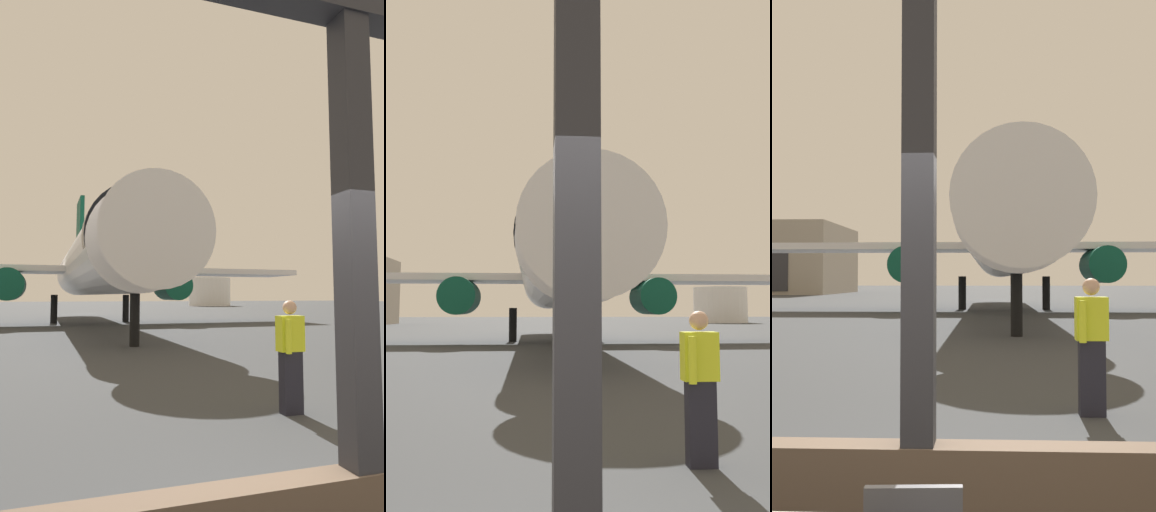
# 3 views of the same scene
# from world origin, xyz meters

# --- Properties ---
(ground_plane) EXTENTS (220.00, 220.00, 0.00)m
(ground_plane) POSITION_xyz_m (0.00, 40.00, 0.00)
(ground_plane) COLOR #383A3D
(window_frame) EXTENTS (7.23, 0.24, 3.97)m
(window_frame) POSITION_xyz_m (0.00, 0.00, 1.37)
(window_frame) COLOR brown
(window_frame) RESTS_ON ground
(airplane) EXTENTS (28.41, 31.95, 10.68)m
(airplane) POSITION_xyz_m (1.24, 26.04, 3.77)
(airplane) COLOR silver
(airplane) RESTS_ON ground
(ground_crew_worker) EXTENTS (0.40, 0.48, 1.74)m
(ground_crew_worker) POSITION_xyz_m (1.73, 3.78, 0.90)
(ground_crew_worker) COLOR black
(ground_crew_worker) RESTS_ON ground
(fuel_storage_tank) EXTENTS (7.68, 7.68, 5.12)m
(fuel_storage_tank) POSITION_xyz_m (27.46, 75.76, 2.56)
(fuel_storage_tank) COLOR white
(fuel_storage_tank) RESTS_ON ground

